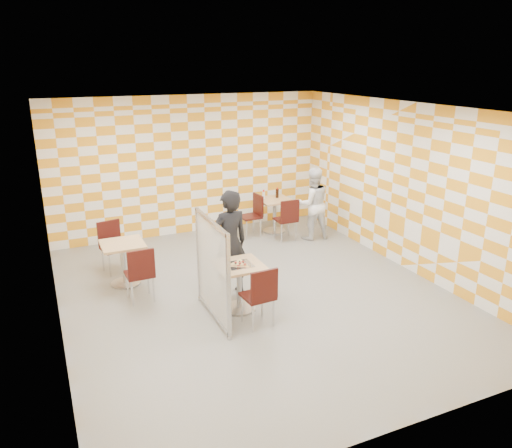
{
  "coord_description": "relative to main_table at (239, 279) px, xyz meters",
  "views": [
    {
      "loc": [
        -3.03,
        -6.8,
        3.67
      ],
      "look_at": [
        0.1,
        0.2,
        1.15
      ],
      "focal_mm": 35.0,
      "sensor_mm": 36.0,
      "label": 1
    }
  ],
  "objects": [
    {
      "name": "room_shell",
      "position": [
        0.43,
        0.91,
        0.99
      ],
      "size": [
        7.0,
        7.0,
        7.0
      ],
      "color": "gray",
      "rests_on": "ground"
    },
    {
      "name": "main_table",
      "position": [
        0.0,
        0.0,
        0.0
      ],
      "size": [
        0.7,
        0.7,
        0.75
      ],
      "color": "tan",
      "rests_on": "ground"
    },
    {
      "name": "second_table",
      "position": [
        2.12,
        3.11,
        0.0
      ],
      "size": [
        0.7,
        0.7,
        0.75
      ],
      "color": "tan",
      "rests_on": "ground"
    },
    {
      "name": "empty_table",
      "position": [
        -1.44,
        1.65,
        0.0
      ],
      "size": [
        0.7,
        0.7,
        0.75
      ],
      "color": "tan",
      "rests_on": "ground"
    },
    {
      "name": "chair_main_front",
      "position": [
        0.07,
        -0.63,
        0.04
      ],
      "size": [
        0.45,
        0.46,
        0.92
      ],
      "color": "#370E0B",
      "rests_on": "ground"
    },
    {
      "name": "chair_second_front",
      "position": [
        2.09,
        2.43,
        0.04
      ],
      "size": [
        0.43,
        0.44,
        0.92
      ],
      "color": "#370E0B",
      "rests_on": "ground"
    },
    {
      "name": "chair_second_side",
      "position": [
        1.58,
        3.03,
        0.04
      ],
      "size": [
        0.46,
        0.45,
        0.92
      ],
      "color": "#370E0B",
      "rests_on": "ground"
    },
    {
      "name": "chair_empty_near",
      "position": [
        -1.32,
        0.85,
        0.04
      ],
      "size": [
        0.43,
        0.44,
        0.92
      ],
      "color": "#370E0B",
      "rests_on": "ground"
    },
    {
      "name": "chair_empty_far",
      "position": [
        -1.53,
        2.35,
        0.04
      ],
      "size": [
        0.5,
        0.51,
        0.92
      ],
      "color": "#370E0B",
      "rests_on": "ground"
    },
    {
      "name": "partition",
      "position": [
        -0.46,
        -0.11,
        0.28
      ],
      "size": [
        0.08,
        1.38,
        1.55
      ],
      "color": "white",
      "rests_on": "ground"
    },
    {
      "name": "man_dark",
      "position": [
        0.07,
        0.57,
        0.37
      ],
      "size": [
        0.69,
        0.5,
        1.76
      ],
      "primitive_type": "imported",
      "rotation": [
        0.0,
        0.0,
        3.28
      ],
      "color": "black",
      "rests_on": "ground"
    },
    {
      "name": "man_white",
      "position": [
        2.65,
        2.37,
        0.27
      ],
      "size": [
        0.83,
        0.68,
        1.56
      ],
      "primitive_type": "imported",
      "rotation": [
        0.0,
        0.0,
        3.02
      ],
      "color": "white",
      "rests_on": "ground"
    },
    {
      "name": "pizza_on_foil",
      "position": [
        -0.0,
        -0.02,
        0.26
      ],
      "size": [
        0.4,
        0.4,
        0.04
      ],
      "color": "silver",
      "rests_on": "main_table"
    },
    {
      "name": "sport_bottle",
      "position": [
        1.92,
        3.25,
        0.33
      ],
      "size": [
        0.06,
        0.06,
        0.2
      ],
      "color": "white",
      "rests_on": "second_table"
    },
    {
      "name": "soda_bottle",
      "position": [
        2.23,
        3.21,
        0.34
      ],
      "size": [
        0.07,
        0.07,
        0.23
      ],
      "color": "black",
      "rests_on": "second_table"
    }
  ]
}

